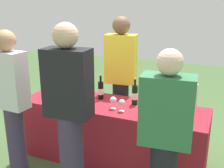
{
  "coord_description": "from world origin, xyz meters",
  "views": [
    {
      "loc": [
        1.18,
        -2.76,
        1.91
      ],
      "look_at": [
        0.0,
        0.0,
        0.99
      ],
      "focal_mm": 43.81,
      "sensor_mm": 36.0,
      "label": 1
    }
  ],
  "objects": [
    {
      "name": "menu_board",
      "position": [
        0.64,
        1.03,
        0.4
      ],
      "size": [
        0.45,
        0.03,
        0.8
      ],
      "primitive_type": "cube",
      "rotation": [
        0.0,
        0.0,
        0.01
      ],
      "color": "white",
      "rests_on": "ground_plane"
    },
    {
      "name": "ground_plane",
      "position": [
        0.0,
        0.0,
        0.0
      ],
      "size": [
        12.0,
        12.0,
        0.0
      ],
      "primitive_type": "plane",
      "color": "#476638"
    },
    {
      "name": "wine_bottle_0",
      "position": [
        -0.52,
        0.07,
        0.86
      ],
      "size": [
        0.07,
        0.07,
        0.33
      ],
      "color": "black",
      "rests_on": "tasting_table"
    },
    {
      "name": "guest_2",
      "position": [
        0.79,
        -0.72,
        0.84
      ],
      "size": [
        0.45,
        0.27,
        1.57
      ],
      "rotation": [
        0.0,
        0.0,
        0.1
      ],
      "color": "black",
      "rests_on": "ground_plane"
    },
    {
      "name": "wine_bottle_2",
      "position": [
        0.24,
        0.11,
        0.86
      ],
      "size": [
        0.07,
        0.07,
        0.32
      ],
      "color": "black",
      "rests_on": "tasting_table"
    },
    {
      "name": "wine_bottle_1",
      "position": [
        -0.2,
        0.12,
        0.85
      ],
      "size": [
        0.07,
        0.07,
        0.31
      ],
      "color": "black",
      "rests_on": "tasting_table"
    },
    {
      "name": "wine_glass_2",
      "position": [
        -0.36,
        -0.11,
        0.84
      ],
      "size": [
        0.07,
        0.07,
        0.14
      ],
      "color": "silver",
      "rests_on": "tasting_table"
    },
    {
      "name": "ice_bucket",
      "position": [
        -0.74,
        0.0,
        0.84
      ],
      "size": [
        0.21,
        0.21,
        0.21
      ],
      "primitive_type": "cylinder",
      "color": "silver",
      "rests_on": "tasting_table"
    },
    {
      "name": "wine_bottle_3",
      "position": [
        0.81,
        0.08,
        0.86
      ],
      "size": [
        0.08,
        0.08,
        0.34
      ],
      "color": "black",
      "rests_on": "tasting_table"
    },
    {
      "name": "guest_1",
      "position": [
        -0.14,
        -0.71,
        0.94
      ],
      "size": [
        0.45,
        0.27,
        1.73
      ],
      "rotation": [
        0.0,
        0.0,
        0.07
      ],
      "color": "#3F3351",
      "rests_on": "ground_plane"
    },
    {
      "name": "wine_glass_3",
      "position": [
        0.07,
        -0.12,
        0.84
      ],
      "size": [
        0.07,
        0.07,
        0.14
      ],
      "color": "silver",
      "rests_on": "tasting_table"
    },
    {
      "name": "guest_0",
      "position": [
        -0.88,
        -0.67,
        0.9
      ],
      "size": [
        0.37,
        0.22,
        1.64
      ],
      "rotation": [
        0.0,
        0.0,
        -0.04
      ],
      "color": "#3F3351",
      "rests_on": "ground_plane"
    },
    {
      "name": "wine_glass_4",
      "position": [
        0.18,
        -0.15,
        0.84
      ],
      "size": [
        0.07,
        0.07,
        0.14
      ],
      "color": "silver",
      "rests_on": "tasting_table"
    },
    {
      "name": "wine_glass_0",
      "position": [
        -0.78,
        -0.15,
        0.83
      ],
      "size": [
        0.06,
        0.06,
        0.13
      ],
      "color": "silver",
      "rests_on": "tasting_table"
    },
    {
      "name": "server_pouring",
      "position": [
        -0.1,
        0.53,
        0.94
      ],
      "size": [
        0.42,
        0.26,
        1.73
      ],
      "rotation": [
        0.0,
        0.0,
        3.25
      ],
      "color": "black",
      "rests_on": "ground_plane"
    },
    {
      "name": "tasting_table",
      "position": [
        0.0,
        0.0,
        0.37
      ],
      "size": [
        2.21,
        0.67,
        0.74
      ],
      "primitive_type": "cube",
      "color": "maroon",
      "rests_on": "ground_plane"
    },
    {
      "name": "wine_glass_1",
      "position": [
        -0.57,
        -0.19,
        0.84
      ],
      "size": [
        0.08,
        0.08,
        0.15
      ],
      "color": "silver",
      "rests_on": "tasting_table"
    }
  ]
}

